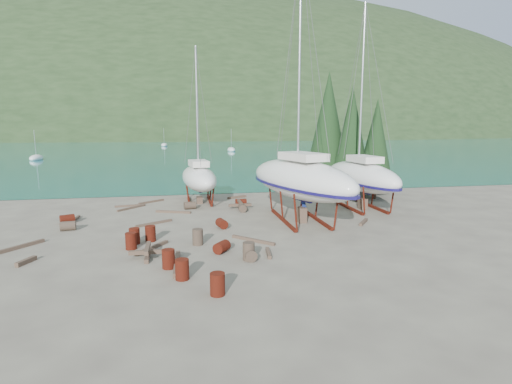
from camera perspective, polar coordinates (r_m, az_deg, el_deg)
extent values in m
plane|color=#5C5349|center=(23.64, -3.25, -6.33)|extent=(600.00, 600.00, 0.00)
plane|color=#187279|center=(337.65, -10.32, 8.15)|extent=(700.00, 700.00, 0.00)
ellipsoid|color=black|center=(342.65, -10.33, 8.16)|extent=(800.00, 360.00, 110.00)
cube|color=beige|center=(220.15, -25.96, 7.30)|extent=(6.00, 5.00, 4.00)
cube|color=#A54C2D|center=(220.11, -26.02, 8.03)|extent=(6.60, 5.60, 1.60)
cube|color=beige|center=(213.31, -15.45, 7.87)|extent=(6.00, 5.00, 4.00)
cube|color=#A54C2D|center=(213.27, -15.48, 8.62)|extent=(6.60, 5.60, 1.60)
cube|color=beige|center=(215.15, -1.93, 8.20)|extent=(6.00, 5.00, 4.00)
cube|color=#A54C2D|center=(215.11, -1.93, 8.95)|extent=(6.60, 5.60, 1.60)
cylinder|color=black|center=(38.27, 13.17, 0.73)|extent=(0.36, 0.36, 1.60)
cone|color=black|center=(37.86, 13.46, 8.23)|extent=(3.60, 3.60, 8.40)
cylinder|color=black|center=(37.15, 16.53, 0.14)|extent=(0.36, 0.36, 1.36)
cone|color=black|center=(36.74, 16.84, 6.70)|extent=(3.06, 3.06, 7.14)
cylinder|color=black|center=(39.51, 10.02, 1.27)|extent=(0.36, 0.36, 1.84)
cone|color=black|center=(39.13, 10.27, 9.64)|extent=(4.14, 4.14, 9.66)
cylinder|color=black|center=(40.46, 16.49, 0.93)|extent=(0.36, 0.36, 1.44)
cone|color=black|center=(40.08, 16.79, 7.31)|extent=(3.24, 3.24, 7.56)
ellipsoid|color=white|center=(87.11, -28.88, 4.26)|extent=(2.00, 5.00, 1.40)
cylinder|color=silver|center=(86.96, -29.03, 6.13)|extent=(0.08, 0.08, 5.00)
ellipsoid|color=white|center=(103.56, -3.55, 6.03)|extent=(2.00, 5.00, 1.40)
cylinder|color=silver|center=(103.43, -3.56, 7.61)|extent=(0.08, 0.08, 5.00)
ellipsoid|color=white|center=(132.81, -12.98, 6.55)|extent=(2.00, 5.00, 1.40)
cylinder|color=silver|center=(132.71, -13.03, 7.78)|extent=(0.08, 0.08, 5.00)
ellipsoid|color=white|center=(27.18, 6.29, 1.83)|extent=(6.40, 11.87, 2.66)
cube|color=#130E48|center=(26.77, 6.62, -0.20)|extent=(0.82, 2.04, 1.00)
cube|color=silver|center=(26.47, 6.72, 5.06)|extent=(2.72, 3.80, 0.50)
cylinder|color=silver|center=(27.89, 6.25, 19.08)|extent=(0.14, 0.14, 13.68)
cube|color=maroon|center=(27.36, 3.85, -3.94)|extent=(0.18, 6.27, 0.20)
cube|color=maroon|center=(28.02, 8.47, -3.70)|extent=(0.18, 6.27, 0.20)
cube|color=brown|center=(27.05, 6.56, -3.25)|extent=(0.50, 0.80, 1.02)
ellipsoid|color=white|center=(32.32, 14.76, 2.15)|extent=(3.71, 10.04, 2.32)
cube|color=#130E48|center=(31.98, 15.08, 0.78)|extent=(0.40, 1.78, 1.00)
cube|color=silver|center=(31.74, 15.24, 4.57)|extent=(1.82, 3.07, 0.50)
cylinder|color=silver|center=(32.69, 14.92, 14.81)|extent=(0.14, 0.14, 11.79)
cube|color=maroon|center=(32.29, 12.97, -2.10)|extent=(0.18, 5.40, 0.20)
cube|color=maroon|center=(33.13, 16.15, -1.95)|extent=(0.18, 5.40, 0.20)
cube|color=brown|center=(32.20, 14.98, -1.63)|extent=(0.50, 0.80, 0.84)
ellipsoid|color=white|center=(34.00, -8.17, 1.98)|extent=(3.57, 8.31, 2.07)
cube|color=#130E48|center=(33.69, -8.12, 0.90)|extent=(0.44, 1.47, 1.00)
cube|color=silver|center=(33.46, -8.19, 4.07)|extent=(1.70, 2.58, 0.50)
cylinder|color=silver|center=(34.17, -8.44, 12.02)|extent=(0.14, 0.14, 9.65)
cube|color=maroon|center=(34.28, -9.57, -1.33)|extent=(0.18, 4.42, 0.20)
cube|color=maroon|center=(34.36, -6.62, -1.24)|extent=(0.18, 4.42, 0.20)
cube|color=brown|center=(33.88, -8.07, -1.13)|extent=(0.50, 0.80, 0.53)
imported|color=navy|center=(27.20, 6.81, -2.29)|extent=(0.56, 0.75, 1.85)
cylinder|color=#2D2823|center=(19.51, -0.88, -8.85)|extent=(0.59, 0.89, 0.58)
cylinder|color=maroon|center=(29.50, -25.35, -3.48)|extent=(1.04, 0.89, 0.58)
cylinder|color=maroon|center=(18.79, -12.40, -9.32)|extent=(0.58, 0.58, 0.88)
cylinder|color=maroon|center=(32.40, -2.16, -1.49)|extent=(0.89, 0.60, 0.58)
cylinder|color=#2D2823|center=(22.08, -8.32, -6.36)|extent=(0.58, 0.58, 0.88)
cylinder|color=maroon|center=(25.49, -4.91, -4.51)|extent=(0.77, 0.99, 0.58)
cylinder|color=maroon|center=(15.69, -5.53, -12.96)|extent=(0.58, 0.58, 0.88)
cylinder|color=maroon|center=(23.01, -16.97, -6.03)|extent=(0.58, 0.58, 0.88)
cylinder|color=#2D2823|center=(31.56, -9.43, -1.90)|extent=(0.97, 0.73, 0.58)
cylinder|color=maroon|center=(22.09, -17.42, -6.70)|extent=(0.58, 0.58, 0.88)
cylinder|color=#2D2823|center=(30.25, -1.99, -2.27)|extent=(0.60, 0.89, 0.58)
cylinder|color=maroon|center=(20.68, -4.91, -7.82)|extent=(0.99, 1.05, 0.58)
cylinder|color=maroon|center=(17.38, -10.51, -10.82)|extent=(0.58, 0.58, 0.88)
cylinder|color=maroon|center=(23.28, -14.85, -5.76)|extent=(0.58, 0.58, 0.88)
cylinder|color=#2D2823|center=(27.42, -25.27, -4.40)|extent=(0.95, 0.70, 0.58)
cylinder|color=#2D2823|center=(19.44, -1.05, -8.45)|extent=(0.58, 0.58, 0.88)
cube|color=brown|center=(33.71, -17.53, -1.87)|extent=(2.37, 0.53, 0.14)
cube|color=brown|center=(27.54, 15.10, -4.17)|extent=(1.21, 1.45, 0.19)
cube|color=brown|center=(22.55, -0.44, -6.88)|extent=(2.13, 2.19, 0.16)
cube|color=brown|center=(35.92, -2.77, -0.73)|extent=(1.81, 1.02, 0.19)
cube|color=brown|center=(20.32, 1.78, -8.71)|extent=(0.36, 1.51, 0.17)
cube|color=brown|center=(34.95, -14.71, -1.35)|extent=(2.00, 1.68, 0.15)
cube|color=brown|center=(30.42, -11.75, -2.80)|extent=(2.61, 1.11, 0.16)
cube|color=brown|center=(27.23, -14.35, -4.34)|extent=(2.30, 1.58, 0.15)
cube|color=brown|center=(21.87, -14.64, -7.71)|extent=(1.58, 2.13, 0.17)
cube|color=brown|center=(21.94, -30.00, -8.57)|extent=(0.66, 1.14, 0.22)
cube|color=brown|center=(24.69, -30.76, -6.76)|extent=(1.88, 2.37, 0.18)
cube|color=brown|center=(32.74, -17.42, -2.19)|extent=(1.89, 2.10, 0.15)
cube|color=brown|center=(19.11, -11.24, -9.99)|extent=(0.32, 3.21, 0.23)
cube|color=brown|center=(29.87, -24.54, -3.68)|extent=(0.21, 2.56, 0.16)
cube|color=brown|center=(20.53, -15.21, -8.81)|extent=(0.20, 1.80, 0.20)
cube|color=brown|center=(20.47, -15.23, -8.28)|extent=(1.80, 0.20, 0.20)
cube|color=brown|center=(20.41, -15.25, -7.74)|extent=(0.20, 1.80, 0.20)
cube|color=brown|center=(31.31, -2.28, -2.23)|extent=(0.20, 1.80, 0.20)
cube|color=brown|center=(31.27, -2.29, -1.87)|extent=(1.80, 0.20, 0.20)
cube|color=brown|center=(31.23, -2.29, -1.51)|extent=(0.20, 1.80, 0.20)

